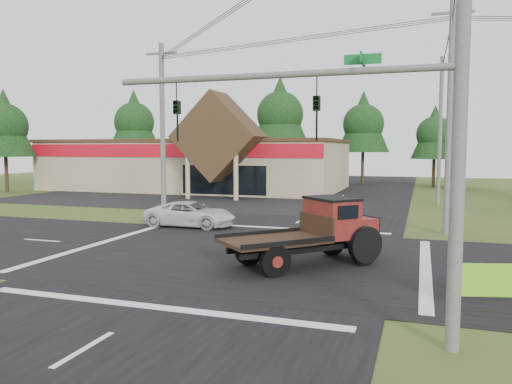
% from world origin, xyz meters
% --- Properties ---
extents(ground, '(120.00, 120.00, 0.00)m').
position_xyz_m(ground, '(0.00, 0.00, 0.00)').
color(ground, '#2B4518').
rests_on(ground, ground).
extents(road_ns, '(12.00, 120.00, 0.02)m').
position_xyz_m(road_ns, '(0.00, 0.00, 0.01)').
color(road_ns, black).
rests_on(road_ns, ground).
extents(road_ew, '(120.00, 12.00, 0.02)m').
position_xyz_m(road_ew, '(0.00, 0.00, 0.01)').
color(road_ew, black).
rests_on(road_ew, ground).
extents(parking_apron, '(28.00, 14.00, 0.02)m').
position_xyz_m(parking_apron, '(-14.00, 19.00, 0.01)').
color(parking_apron, black).
rests_on(parking_apron, ground).
extents(cvs_building, '(30.40, 18.20, 9.19)m').
position_xyz_m(cvs_building, '(-15.70, 29.57, 2.78)').
color(cvs_building, tan).
rests_on(cvs_building, ground).
extents(traffic_signal_mast, '(8.12, 0.24, 7.00)m').
position_xyz_m(traffic_signal_mast, '(5.82, -7.50, 4.43)').
color(traffic_signal_mast, '#595651').
rests_on(traffic_signal_mast, ground).
extents(utility_pole_nr, '(2.00, 0.30, 11.00)m').
position_xyz_m(utility_pole_nr, '(7.50, -7.50, 5.64)').
color(utility_pole_nr, '#595651').
rests_on(utility_pole_nr, ground).
extents(utility_pole_nw, '(2.00, 0.30, 10.50)m').
position_xyz_m(utility_pole_nw, '(-8.00, 8.00, 5.39)').
color(utility_pole_nw, '#595651').
rests_on(utility_pole_nw, ground).
extents(utility_pole_ne, '(2.00, 0.30, 11.50)m').
position_xyz_m(utility_pole_ne, '(8.00, 8.00, 5.89)').
color(utility_pole_ne, '#595651').
rests_on(utility_pole_ne, ground).
extents(utility_pole_n, '(2.00, 0.30, 11.20)m').
position_xyz_m(utility_pole_n, '(8.00, 22.00, 5.74)').
color(utility_pole_n, '#595651').
rests_on(utility_pole_n, ground).
extents(tree_row_a, '(6.72, 6.72, 12.12)m').
position_xyz_m(tree_row_a, '(-30.00, 40.00, 8.05)').
color(tree_row_a, '#332316').
rests_on(tree_row_a, ground).
extents(tree_row_b, '(5.60, 5.60, 10.10)m').
position_xyz_m(tree_row_b, '(-20.00, 42.00, 6.70)').
color(tree_row_b, '#332316').
rests_on(tree_row_b, ground).
extents(tree_row_c, '(7.28, 7.28, 13.13)m').
position_xyz_m(tree_row_c, '(-10.00, 41.00, 8.72)').
color(tree_row_c, '#332316').
rests_on(tree_row_c, ground).
extents(tree_row_d, '(6.16, 6.16, 11.11)m').
position_xyz_m(tree_row_d, '(0.00, 42.00, 7.38)').
color(tree_row_d, '#332316').
rests_on(tree_row_d, ground).
extents(tree_row_e, '(5.04, 5.04, 9.09)m').
position_xyz_m(tree_row_e, '(8.00, 40.00, 6.03)').
color(tree_row_e, '#332316').
rests_on(tree_row_e, ground).
extents(tree_side_w, '(5.60, 5.60, 10.10)m').
position_xyz_m(tree_side_w, '(-32.00, 20.00, 6.70)').
color(tree_side_w, '#332316').
rests_on(tree_side_w, ground).
extents(antique_flatbed_truck, '(5.90, 5.94, 2.53)m').
position_xyz_m(antique_flatbed_truck, '(2.74, -0.93, 1.27)').
color(antique_flatbed_truck, maroon).
rests_on(antique_flatbed_truck, ground).
extents(white_pickup, '(5.00, 2.34, 1.38)m').
position_xyz_m(white_pickup, '(-5.29, 6.12, 0.69)').
color(white_pickup, silver).
rests_on(white_pickup, ground).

